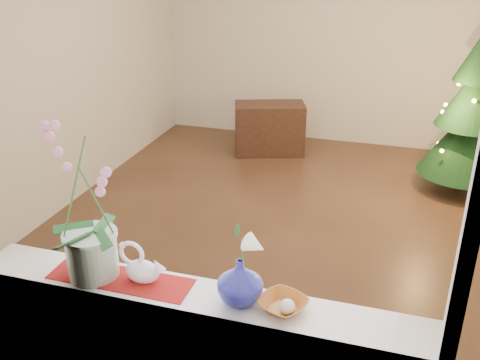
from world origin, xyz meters
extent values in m
plane|color=#392517|center=(0.00, 0.00, 0.00)|extent=(5.00, 5.00, 0.00)
cube|color=beige|center=(0.00, 2.50, 1.35)|extent=(4.50, 0.10, 2.70)
cube|color=beige|center=(0.00, -2.50, 1.35)|extent=(4.50, 0.10, 2.70)
cube|color=beige|center=(-2.25, 0.00, 1.35)|extent=(0.10, 5.00, 2.70)
cube|color=white|center=(0.00, -2.37, 0.90)|extent=(2.20, 0.26, 0.04)
cube|color=maroon|center=(-0.38, -2.37, 0.92)|extent=(0.70, 0.20, 0.01)
imported|color=navy|center=(0.21, -2.37, 1.04)|extent=(0.31, 0.31, 0.25)
sphere|color=silver|center=(0.43, -2.39, 0.96)|extent=(0.09, 0.09, 0.07)
imported|color=#9C561A|center=(0.41, -2.36, 0.94)|extent=(0.23, 0.23, 0.04)
cube|color=black|center=(-0.69, 1.80, 0.31)|extent=(0.92, 0.66, 0.62)
camera|label=1|loc=(0.79, -4.24, 2.39)|focal=40.00mm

